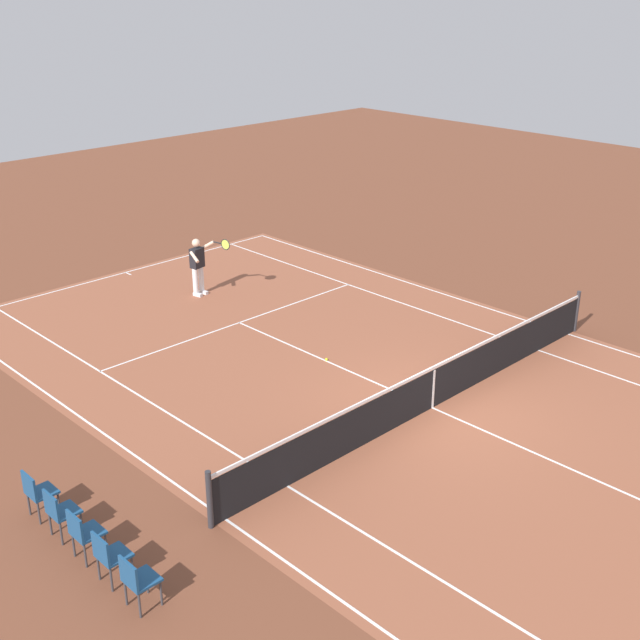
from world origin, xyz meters
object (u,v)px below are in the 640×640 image
object	(u,v)px
tennis_player_near	(198,264)
spectator_chair_2	(83,531)
spectator_chair_3	(59,510)
spectator_chair_4	(37,491)
tennis_net	(433,387)
spectator_chair_0	(137,579)
spectator_chair_1	(109,554)
tennis_ball	(327,359)

from	to	relation	value
tennis_player_near	spectator_chair_2	world-z (taller)	tennis_player_near
spectator_chair_3	spectator_chair_4	bearing A→B (deg)	0.00
tennis_net	spectator_chair_0	xyz separation A→B (m)	(-0.78, 7.68, 0.03)
spectator_chair_3	spectator_chair_4	world-z (taller)	same
spectator_chair_2	spectator_chair_1	bearing A→B (deg)	180.00
spectator_chair_0	tennis_player_near	bearing A→B (deg)	-40.58
spectator_chair_0	spectator_chair_1	distance (m)	0.75
spectator_chair_3	tennis_net	bearing A→B (deg)	-100.84
tennis_net	spectator_chair_1	size ratio (longest dim) A/B	13.30
tennis_player_near	tennis_ball	xyz separation A→B (m)	(-5.60, 0.48, -0.90)
spectator_chair_2	spectator_chair_4	size ratio (longest dim) A/B	1.00
spectator_chair_2	tennis_player_near	bearing A→B (deg)	-45.45
tennis_ball	spectator_chair_3	bearing A→B (deg)	102.49
spectator_chair_2	spectator_chair_3	world-z (taller)	same
tennis_net	spectator_chair_1	bearing A→B (deg)	90.22
tennis_ball	spectator_chair_0	size ratio (longest dim) A/B	0.08
tennis_player_near	spectator_chair_3	distance (m)	10.97
tennis_net	tennis_player_near	world-z (taller)	tennis_player_near
tennis_player_near	spectator_chair_2	size ratio (longest dim) A/B	1.93
tennis_net	spectator_chair_1	world-z (taller)	tennis_net
spectator_chair_1	spectator_chair_4	xyz separation A→B (m)	(2.25, 0.00, 0.00)
tennis_player_near	spectator_chair_0	world-z (taller)	tennis_player_near
tennis_player_near	spectator_chair_1	distance (m)	12.02
tennis_player_near	tennis_ball	distance (m)	5.69
tennis_player_near	spectator_chair_1	world-z (taller)	tennis_player_near
spectator_chair_0	spectator_chair_4	distance (m)	3.00
spectator_chair_0	spectator_chair_2	size ratio (longest dim) A/B	1.00
tennis_player_near	spectator_chair_3	bearing A→B (deg)	131.76
spectator_chair_3	spectator_chair_4	xyz separation A→B (m)	(0.75, 0.00, 0.00)
spectator_chair_0	spectator_chair_3	distance (m)	2.25
spectator_chair_2	spectator_chair_4	bearing A→B (deg)	0.00
tennis_ball	spectator_chair_2	size ratio (longest dim) A/B	0.08
tennis_ball	spectator_chair_0	bearing A→B (deg)	117.18
tennis_net	spectator_chair_2	world-z (taller)	tennis_net
tennis_ball	tennis_net	bearing A→B (deg)	179.60
spectator_chair_2	tennis_ball	bearing A→B (deg)	-72.32
spectator_chair_2	spectator_chair_3	distance (m)	0.75
spectator_chair_0	spectator_chair_4	bearing A→B (deg)	0.00
spectator_chair_0	spectator_chair_2	bearing A→B (deg)	0.00
spectator_chair_3	spectator_chair_4	distance (m)	0.75
tennis_player_near	spectator_chair_4	xyz separation A→B (m)	(-6.55, 8.18, -0.41)
tennis_player_near	spectator_chair_1	bearing A→B (deg)	137.10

